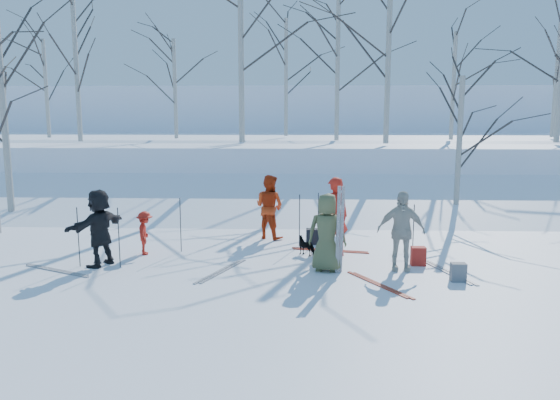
{
  "coord_description": "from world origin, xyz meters",
  "views": [
    {
      "loc": [
        0.5,
        -11.5,
        3.42
      ],
      "look_at": [
        0.0,
        1.5,
        1.3
      ],
      "focal_mm": 35.0,
      "sensor_mm": 36.0,
      "label": 1
    }
  ],
  "objects_px": {
    "skier_red_north": "(334,217)",
    "dog": "(307,246)",
    "skier_olive_center": "(327,232)",
    "skier_redor_behind": "(269,207)",
    "skier_red_seated": "(145,233)",
    "backpack_grey": "(458,272)",
    "backpack_dark": "(313,236)",
    "backpack_red": "(418,256)",
    "skier_grey_west": "(99,228)",
    "skier_cream_east": "(401,231)"
  },
  "relations": [
    {
      "from": "skier_grey_west",
      "to": "backpack_grey",
      "type": "distance_m",
      "value": 7.76
    },
    {
      "from": "skier_grey_west",
      "to": "dog",
      "type": "xyz_separation_m",
      "value": [
        4.63,
        1.09,
        -0.64
      ]
    },
    {
      "from": "skier_red_seated",
      "to": "dog",
      "type": "xyz_separation_m",
      "value": [
        3.9,
        0.09,
        -0.3
      ]
    },
    {
      "from": "skier_olive_center",
      "to": "skier_redor_behind",
      "type": "relative_size",
      "value": 0.98
    },
    {
      "from": "skier_cream_east",
      "to": "dog",
      "type": "bearing_deg",
      "value": 151.79
    },
    {
      "from": "skier_red_seated",
      "to": "dog",
      "type": "distance_m",
      "value": 3.92
    },
    {
      "from": "skier_red_seated",
      "to": "backpack_dark",
      "type": "xyz_separation_m",
      "value": [
        4.06,
        1.2,
        -0.33
      ]
    },
    {
      "from": "skier_olive_center",
      "to": "backpack_dark",
      "type": "relative_size",
      "value": 4.25
    },
    {
      "from": "dog",
      "to": "skier_red_north",
      "type": "bearing_deg",
      "value": 125.6
    },
    {
      "from": "skier_grey_west",
      "to": "backpack_dark",
      "type": "height_order",
      "value": "skier_grey_west"
    },
    {
      "from": "skier_redor_behind",
      "to": "backpack_dark",
      "type": "bearing_deg",
      "value": -176.15
    },
    {
      "from": "skier_red_seated",
      "to": "backpack_red",
      "type": "xyz_separation_m",
      "value": [
        6.39,
        -0.7,
        -0.32
      ]
    },
    {
      "from": "backpack_grey",
      "to": "backpack_dark",
      "type": "bearing_deg",
      "value": 133.43
    },
    {
      "from": "skier_redor_behind",
      "to": "skier_olive_center",
      "type": "bearing_deg",
      "value": 146.81
    },
    {
      "from": "skier_red_seated",
      "to": "backpack_red",
      "type": "relative_size",
      "value": 2.51
    },
    {
      "from": "skier_olive_center",
      "to": "skier_redor_behind",
      "type": "xyz_separation_m",
      "value": [
        -1.42,
        3.04,
        0.02
      ]
    },
    {
      "from": "skier_cream_east",
      "to": "backpack_red",
      "type": "height_order",
      "value": "skier_cream_east"
    },
    {
      "from": "skier_redor_behind",
      "to": "backpack_grey",
      "type": "relative_size",
      "value": 4.57
    },
    {
      "from": "backpack_grey",
      "to": "backpack_dark",
      "type": "xyz_separation_m",
      "value": [
        -2.89,
        3.06,
        0.01
      ]
    },
    {
      "from": "backpack_grey",
      "to": "backpack_dark",
      "type": "relative_size",
      "value": 0.95
    },
    {
      "from": "dog",
      "to": "backpack_grey",
      "type": "bearing_deg",
      "value": 95.96
    },
    {
      "from": "backpack_dark",
      "to": "skier_grey_west",
      "type": "bearing_deg",
      "value": -155.4
    },
    {
      "from": "skier_red_north",
      "to": "backpack_dark",
      "type": "distance_m",
      "value": 1.44
    },
    {
      "from": "dog",
      "to": "backpack_dark",
      "type": "relative_size",
      "value": 1.33
    },
    {
      "from": "skier_red_north",
      "to": "skier_cream_east",
      "type": "bearing_deg",
      "value": 126.99
    },
    {
      "from": "skier_olive_center",
      "to": "backpack_red",
      "type": "relative_size",
      "value": 4.05
    },
    {
      "from": "backpack_dark",
      "to": "backpack_red",
      "type": "bearing_deg",
      "value": -39.23
    },
    {
      "from": "skier_red_seated",
      "to": "skier_redor_behind",
      "type": "bearing_deg",
      "value": -70.06
    },
    {
      "from": "dog",
      "to": "skier_grey_west",
      "type": "bearing_deg",
      "value": -38.24
    },
    {
      "from": "skier_grey_west",
      "to": "backpack_grey",
      "type": "height_order",
      "value": "skier_grey_west"
    },
    {
      "from": "skier_red_north",
      "to": "backpack_grey",
      "type": "relative_size",
      "value": 5.0
    },
    {
      "from": "skier_redor_behind",
      "to": "backpack_dark",
      "type": "distance_m",
      "value": 1.48
    },
    {
      "from": "skier_red_north",
      "to": "backpack_red",
      "type": "bearing_deg",
      "value": 144.52
    },
    {
      "from": "skier_redor_behind",
      "to": "backpack_grey",
      "type": "bearing_deg",
      "value": 169.68
    },
    {
      "from": "skier_red_north",
      "to": "dog",
      "type": "bearing_deg",
      "value": -15.99
    },
    {
      "from": "skier_red_seated",
      "to": "backpack_dark",
      "type": "relative_size",
      "value": 2.63
    },
    {
      "from": "dog",
      "to": "backpack_grey",
      "type": "relative_size",
      "value": 1.4
    },
    {
      "from": "skier_cream_east",
      "to": "backpack_red",
      "type": "relative_size",
      "value": 4.15
    },
    {
      "from": "skier_red_seated",
      "to": "backpack_grey",
      "type": "distance_m",
      "value": 7.21
    },
    {
      "from": "dog",
      "to": "backpack_red",
      "type": "relative_size",
      "value": 1.27
    },
    {
      "from": "skier_red_seated",
      "to": "dog",
      "type": "bearing_deg",
      "value": -100.79
    },
    {
      "from": "skier_red_seated",
      "to": "backpack_grey",
      "type": "xyz_separation_m",
      "value": [
        6.96,
        -1.86,
        -0.34
      ]
    },
    {
      "from": "skier_red_north",
      "to": "dog",
      "type": "distance_m",
      "value": 0.97
    },
    {
      "from": "skier_olive_center",
      "to": "skier_red_seated",
      "type": "height_order",
      "value": "skier_olive_center"
    },
    {
      "from": "skier_redor_behind",
      "to": "skier_grey_west",
      "type": "height_order",
      "value": "skier_redor_behind"
    },
    {
      "from": "skier_olive_center",
      "to": "skier_cream_east",
      "type": "height_order",
      "value": "skier_cream_east"
    },
    {
      "from": "backpack_red",
      "to": "backpack_grey",
      "type": "distance_m",
      "value": 1.29
    },
    {
      "from": "skier_red_north",
      "to": "skier_olive_center",
      "type": "bearing_deg",
      "value": 66.84
    },
    {
      "from": "dog",
      "to": "backpack_red",
      "type": "distance_m",
      "value": 2.61
    },
    {
      "from": "skier_olive_center",
      "to": "dog",
      "type": "bearing_deg",
      "value": -61.79
    }
  ]
}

